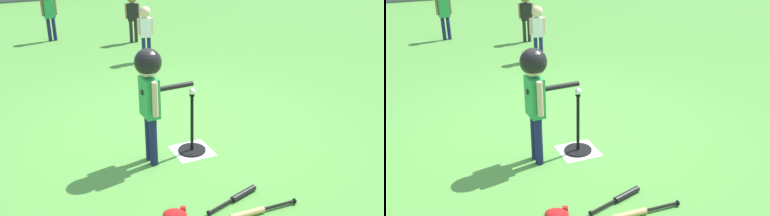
% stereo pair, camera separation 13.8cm
% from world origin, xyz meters
% --- Properties ---
extents(ground_plane, '(60.00, 60.00, 0.00)m').
position_xyz_m(ground_plane, '(0.00, 0.00, 0.00)').
color(ground_plane, '#51933D').
extents(home_plate, '(0.44, 0.44, 0.01)m').
position_xyz_m(home_plate, '(-0.12, -0.57, 0.00)').
color(home_plate, white).
rests_on(home_plate, ground_plane).
extents(batting_tee, '(0.32, 0.32, 0.71)m').
position_xyz_m(batting_tee, '(-0.12, -0.57, 0.12)').
color(batting_tee, black).
rests_on(batting_tee, ground_plane).
extents(baseball_on_tee, '(0.07, 0.07, 0.07)m').
position_xyz_m(baseball_on_tee, '(-0.12, -0.57, 0.75)').
color(baseball_on_tee, white).
rests_on(baseball_on_tee, batting_tee).
extents(batter_child, '(0.65, 0.37, 1.30)m').
position_xyz_m(batter_child, '(-0.62, -0.59, 0.93)').
color(batter_child, '#191E4C').
rests_on(batter_child, ground_plane).
extents(fielder_near_left, '(0.34, 0.23, 1.15)m').
position_xyz_m(fielder_near_left, '(-0.83, 5.31, 0.74)').
color(fielder_near_left, '#191E4C').
rests_on(fielder_near_left, ground_plane).
extents(fielder_deep_left, '(0.31, 0.21, 1.07)m').
position_xyz_m(fielder_deep_left, '(0.78, 4.42, 0.69)').
color(fielder_deep_left, '#262626').
rests_on(fielder_deep_left, ground_plane).
extents(fielder_deep_right, '(0.30, 0.21, 1.04)m').
position_xyz_m(fielder_deep_right, '(0.58, 3.00, 0.67)').
color(fielder_deep_right, '#191E4C').
rests_on(fielder_deep_right, ground_plane).
extents(spare_bat_wood, '(0.69, 0.09, 0.06)m').
position_xyz_m(spare_bat_wood, '(-0.10, -1.88, 0.03)').
color(spare_bat_wood, '#DBB266').
rests_on(spare_bat_wood, ground_plane).
extents(spare_bat_black, '(0.62, 0.23, 0.06)m').
position_xyz_m(spare_bat_black, '(-0.10, -1.61, 0.03)').
color(spare_bat_black, black).
rests_on(spare_bat_black, ground_plane).
extents(glove_by_plate, '(0.27, 0.25, 0.07)m').
position_xyz_m(glove_by_plate, '(-0.77, -1.62, 0.04)').
color(glove_by_plate, '#B21919').
rests_on(glove_by_plate, ground_plane).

